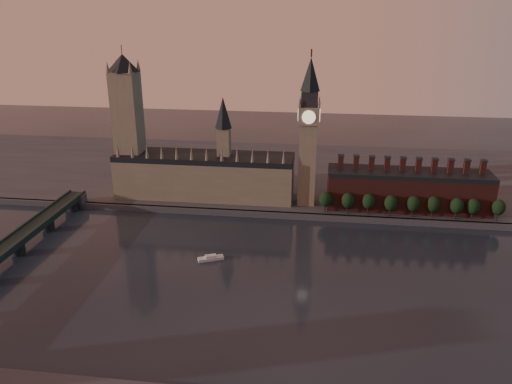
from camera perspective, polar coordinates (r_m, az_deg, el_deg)
ground at (r=264.13m, az=2.59°, el=-10.84°), size 900.00×900.00×0.00m
north_bank at (r=425.31m, az=4.68°, el=1.95°), size 900.00×182.00×4.00m
palace_of_westminster at (r=368.07m, az=-5.82°, el=2.13°), size 130.00×30.30×74.00m
victoria_tower at (r=374.71m, az=-14.42°, el=7.87°), size 24.00×24.00×108.00m
big_ben at (r=344.35m, az=6.02°, el=6.93°), size 15.00×15.00×107.00m
chimney_block at (r=360.96m, az=16.96°, el=0.29°), size 110.00×25.00×37.00m
embankment_tree_0 at (r=342.85m, az=7.95°, el=-0.83°), size 8.60×8.60×14.88m
embankment_tree_1 at (r=343.26m, az=10.46°, el=-0.96°), size 8.60×8.60×14.88m
embankment_tree_2 at (r=344.49m, az=12.74°, el=-1.05°), size 8.60×8.60×14.88m
embankment_tree_3 at (r=345.33m, az=15.15°, el=-1.22°), size 8.60×8.60×14.88m
embankment_tree_4 at (r=348.41m, az=17.54°, el=-1.28°), size 8.60×8.60×14.88m
embankment_tree_5 at (r=351.75m, az=19.61°, el=-1.32°), size 8.60×8.60×14.88m
embankment_tree_6 at (r=354.72m, az=21.97°, el=-1.45°), size 8.60×8.60×14.88m
embankment_tree_7 at (r=357.79m, az=23.57°, el=-1.50°), size 8.60×8.60×14.88m
embankment_tree_8 at (r=362.64m, az=25.99°, el=-1.60°), size 8.60×8.60×14.88m
river_boat at (r=290.48m, az=-5.19°, el=-7.53°), size 15.23×9.80×2.95m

